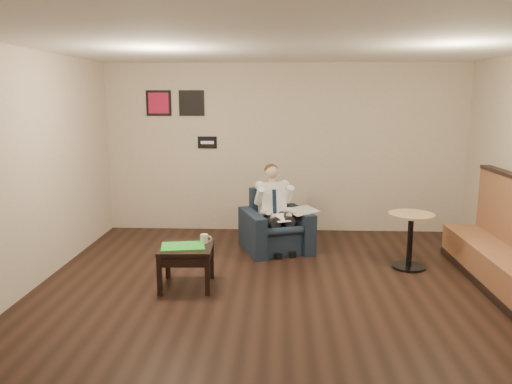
{
  "coord_description": "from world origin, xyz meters",
  "views": [
    {
      "loc": [
        -0.08,
        -5.33,
        2.24
      ],
      "look_at": [
        -0.4,
        1.2,
        1.0
      ],
      "focal_mm": 35.0,
      "sensor_mm": 36.0,
      "label": 1
    }
  ],
  "objects_px": {
    "green_folder": "(183,246)",
    "smartphone": "(193,241)",
    "side_table": "(187,266)",
    "banquette": "(503,234)",
    "coffee_mug": "(204,239)",
    "seated_man": "(279,212)",
    "armchair": "(276,221)",
    "cafe_table": "(410,241)"
  },
  "relations": [
    {
      "from": "smartphone",
      "to": "banquette",
      "type": "relative_size",
      "value": 0.06
    },
    {
      "from": "armchair",
      "to": "cafe_table",
      "type": "bearing_deg",
      "value": -41.27
    },
    {
      "from": "armchair",
      "to": "seated_man",
      "type": "relative_size",
      "value": 0.75
    },
    {
      "from": "side_table",
      "to": "banquette",
      "type": "bearing_deg",
      "value": 3.73
    },
    {
      "from": "armchair",
      "to": "banquette",
      "type": "relative_size",
      "value": 0.36
    },
    {
      "from": "seated_man",
      "to": "banquette",
      "type": "bearing_deg",
      "value": -43.02
    },
    {
      "from": "coffee_mug",
      "to": "banquette",
      "type": "bearing_deg",
      "value": 1.63
    },
    {
      "from": "coffee_mug",
      "to": "cafe_table",
      "type": "height_order",
      "value": "cafe_table"
    },
    {
      "from": "side_table",
      "to": "banquette",
      "type": "height_order",
      "value": "banquette"
    },
    {
      "from": "side_table",
      "to": "coffee_mug",
      "type": "xyz_separation_m",
      "value": [
        0.19,
        0.14,
        0.31
      ]
    },
    {
      "from": "armchair",
      "to": "banquette",
      "type": "xyz_separation_m",
      "value": [
        2.72,
        -1.26,
        0.2
      ]
    },
    {
      "from": "smartphone",
      "to": "banquette",
      "type": "distance_m",
      "value": 3.73
    },
    {
      "from": "armchair",
      "to": "smartphone",
      "type": "xyz_separation_m",
      "value": [
        -1.01,
        -1.33,
        0.07
      ]
    },
    {
      "from": "side_table",
      "to": "banquette",
      "type": "relative_size",
      "value": 0.25
    },
    {
      "from": "green_folder",
      "to": "smartphone",
      "type": "distance_m",
      "value": 0.22
    },
    {
      "from": "seated_man",
      "to": "green_folder",
      "type": "relative_size",
      "value": 2.4
    },
    {
      "from": "coffee_mug",
      "to": "smartphone",
      "type": "height_order",
      "value": "coffee_mug"
    },
    {
      "from": "seated_man",
      "to": "banquette",
      "type": "relative_size",
      "value": 0.48
    },
    {
      "from": "seated_man",
      "to": "coffee_mug",
      "type": "height_order",
      "value": "seated_man"
    },
    {
      "from": "cafe_table",
      "to": "smartphone",
      "type": "bearing_deg",
      "value": -167.37
    },
    {
      "from": "armchair",
      "to": "banquette",
      "type": "height_order",
      "value": "banquette"
    },
    {
      "from": "seated_man",
      "to": "green_folder",
      "type": "distance_m",
      "value": 1.82
    },
    {
      "from": "banquette",
      "to": "seated_man",
      "type": "bearing_deg",
      "value": 156.67
    },
    {
      "from": "seated_man",
      "to": "cafe_table",
      "type": "xyz_separation_m",
      "value": [
        1.74,
        -0.59,
        -0.23
      ]
    },
    {
      "from": "seated_man",
      "to": "coffee_mug",
      "type": "relative_size",
      "value": 11.39
    },
    {
      "from": "smartphone",
      "to": "banquette",
      "type": "bearing_deg",
      "value": 8.17
    },
    {
      "from": "armchair",
      "to": "banquette",
      "type": "bearing_deg",
      "value": -44.64
    },
    {
      "from": "seated_man",
      "to": "banquette",
      "type": "xyz_separation_m",
      "value": [
        2.68,
        -1.16,
        0.03
      ]
    },
    {
      "from": "coffee_mug",
      "to": "cafe_table",
      "type": "relative_size",
      "value": 0.14
    },
    {
      "from": "side_table",
      "to": "smartphone",
      "type": "distance_m",
      "value": 0.32
    },
    {
      "from": "green_folder",
      "to": "banquette",
      "type": "xyz_separation_m",
      "value": [
        3.81,
        0.27,
        0.13
      ]
    },
    {
      "from": "armchair",
      "to": "smartphone",
      "type": "distance_m",
      "value": 1.67
    },
    {
      "from": "armchair",
      "to": "seated_man",
      "type": "xyz_separation_m",
      "value": [
        0.04,
        -0.11,
        0.16
      ]
    },
    {
      "from": "green_folder",
      "to": "coffee_mug",
      "type": "relative_size",
      "value": 4.74
    },
    {
      "from": "green_folder",
      "to": "side_table",
      "type": "bearing_deg",
      "value": 36.51
    },
    {
      "from": "side_table",
      "to": "coffee_mug",
      "type": "relative_size",
      "value": 5.79
    },
    {
      "from": "side_table",
      "to": "coffee_mug",
      "type": "distance_m",
      "value": 0.39
    },
    {
      "from": "cafe_table",
      "to": "banquette",
      "type": "bearing_deg",
      "value": -30.83
    },
    {
      "from": "green_folder",
      "to": "cafe_table",
      "type": "bearing_deg",
      "value": 16.15
    },
    {
      "from": "armchair",
      "to": "seated_man",
      "type": "bearing_deg",
      "value": -90.0
    },
    {
      "from": "banquette",
      "to": "coffee_mug",
      "type": "bearing_deg",
      "value": -178.37
    },
    {
      "from": "armchair",
      "to": "seated_man",
      "type": "height_order",
      "value": "seated_man"
    }
  ]
}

